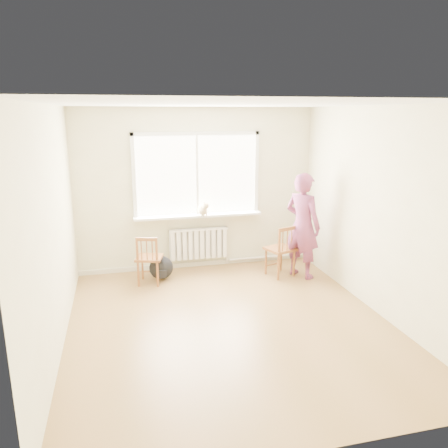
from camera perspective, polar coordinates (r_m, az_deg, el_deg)
floor at (r=5.69m, az=0.79°, el=-12.92°), size 4.50×4.50×0.00m
ceiling at (r=5.06m, az=0.90°, el=15.41°), size 4.50×4.50×0.00m
back_wall at (r=7.37m, az=-3.57°, el=4.49°), size 4.00×0.01×2.70m
window at (r=7.29m, az=-3.57°, el=6.87°), size 2.12×0.05×1.42m
windowsill at (r=7.34m, az=-3.36°, el=1.12°), size 2.15×0.22×0.04m
radiator at (r=7.49m, az=-3.34°, el=-2.51°), size 1.00×0.12×0.55m
heating_pipe at (r=7.93m, az=5.60°, el=-4.30°), size 1.40×0.04×0.04m
baseboard at (r=7.68m, az=-3.40°, el=-5.20°), size 4.00×0.03×0.08m
chair_left at (r=6.87m, az=-9.80°, el=-4.63°), size 0.47×0.46×0.79m
chair_right at (r=7.15m, az=7.59°, el=-3.50°), size 0.53×0.52×0.86m
person at (r=7.09m, az=10.22°, el=-0.21°), size 0.68×0.74×1.71m
cat at (r=7.25m, az=-2.75°, el=1.93°), size 0.23×0.36×0.25m
backpack at (r=7.11m, az=-8.21°, el=-5.67°), size 0.43×0.36×0.38m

